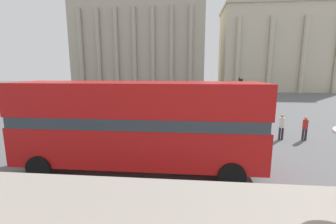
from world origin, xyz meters
name	(u,v)px	position (x,y,z in m)	size (l,w,h in m)	color
double_decker_bus	(138,123)	(-2.58, 6.84, 2.25)	(10.55, 2.73, 4.00)	black
plaza_building_left	(142,46)	(-12.35, 55.17, 10.85)	(30.98, 16.76, 21.71)	#B2A893
plaza_building_right	(276,50)	(19.63, 53.16, 9.38)	(25.36, 12.63, 18.76)	beige
traffic_light_near	(195,112)	(-0.01, 9.87, 2.20)	(0.42, 0.24, 3.34)	black
traffic_light_mid	(239,94)	(3.91, 17.04, 2.57)	(0.42, 0.24, 3.94)	black
car_white	(232,98)	(5.72, 29.68, 0.70)	(4.20, 1.93, 1.35)	black
car_navy	(113,119)	(-6.39, 14.65, 0.70)	(4.20, 1.93, 1.35)	black
pedestrian_olive	(215,102)	(2.71, 23.78, 0.94)	(0.32, 0.32, 1.65)	#282B33
pedestrian_red	(305,127)	(7.19, 12.40, 0.90)	(0.32, 0.32, 1.59)	#282B33
pedestrian_white	(282,125)	(5.72, 12.37, 0.99)	(0.32, 0.32, 1.71)	#282B33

